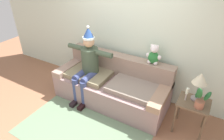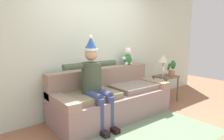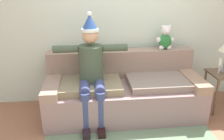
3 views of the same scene
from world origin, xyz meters
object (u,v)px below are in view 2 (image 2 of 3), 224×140
Objects in this scene: side_table at (166,80)px; table_lamp at (163,59)px; candle_tall at (163,70)px; person_seated at (95,81)px; couch at (111,99)px; potted_plant at (172,69)px; teddy_bear at (128,57)px.

table_lamp reaches higher than side_table.
table_lamp is at bearing 38.30° from candle_tall.
person_seated reaches higher than side_table.
couch is at bearing 19.78° from person_seated.
side_table is at bearing 128.89° from potted_plant.
couch is 5.93× the size of potted_plant.
person_seated is 3.14× the size of table_lamp.
potted_plant is (2.13, -0.01, -0.01)m from person_seated.
teddy_bear is 0.62× the size of side_table.
person_seated is at bearing -178.14° from candle_tall.
couch is 1.72m from potted_plant.
couch is 9.77× the size of candle_tall.
side_table is 1.60× the size of potted_plant.
table_lamp is 2.12× the size of candle_tall.
candle_tall is (-0.14, -0.02, 0.26)m from side_table.
potted_plant is 1.65× the size of candle_tall.
candle_tall is (1.91, 0.06, -0.03)m from person_seated.
couch is 1.70m from table_lamp.
teddy_bear is 0.99× the size of potted_plant.
table_lamp is at bearing 4.72° from person_seated.
couch is at bearing 176.75° from side_table.
person_seated is 1.30m from teddy_bear.
side_table is 2.64× the size of candle_tall.
potted_plant reaches higher than candle_tall.
potted_plant is (0.08, -0.09, 0.28)m from side_table.
potted_plant is 0.23m from candle_tall.
couch is 1.06m from teddy_bear.
candle_tall is (1.43, -0.11, 0.42)m from couch.
person_seated is 4.07× the size of teddy_bear.
person_seated is 2.13m from potted_plant.
side_table is at bearing 8.18° from candle_tall.
couch is 5.99× the size of teddy_bear.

